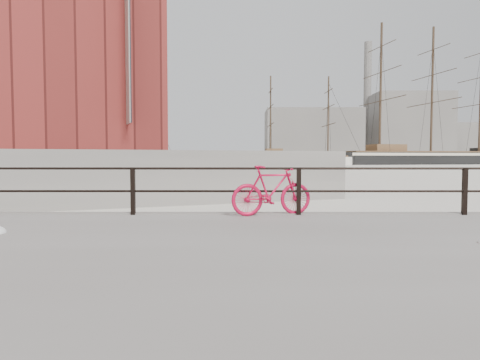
% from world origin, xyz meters
% --- Properties ---
extents(ground, '(400.00, 400.00, 0.00)m').
position_xyz_m(ground, '(0.00, 0.00, 0.00)').
color(ground, white).
rests_on(ground, ground).
extents(far_quay, '(78.44, 148.07, 1.80)m').
position_xyz_m(far_quay, '(-40.00, 72.00, 0.90)').
color(far_quay, gray).
rests_on(far_quay, ground).
extents(guardrail, '(28.00, 0.10, 1.00)m').
position_xyz_m(guardrail, '(0.00, -0.15, 0.85)').
color(guardrail, black).
rests_on(guardrail, promenade).
extents(bicycle, '(1.74, 0.71, 1.04)m').
position_xyz_m(bicycle, '(-4.08, -0.25, 0.87)').
color(bicycle, red).
rests_on(bicycle, promenade).
extents(barque_black, '(60.91, 31.65, 33.02)m').
position_xyz_m(barque_black, '(39.47, 90.48, 0.00)').
color(barque_black, black).
rests_on(barque_black, ground).
extents(schooner_mid, '(27.83, 12.80, 19.80)m').
position_xyz_m(schooner_mid, '(7.81, 82.71, 0.00)').
color(schooner_mid, silver).
rests_on(schooner_mid, ground).
extents(schooner_left, '(26.31, 13.83, 19.16)m').
position_xyz_m(schooner_left, '(-29.83, 70.82, 0.00)').
color(schooner_left, beige).
rests_on(schooner_left, ground).
extents(workboat_near, '(10.90, 4.06, 7.00)m').
position_xyz_m(workboat_near, '(-21.98, 29.43, 0.00)').
color(workboat_near, black).
rests_on(workboat_near, ground).
extents(workboat_far, '(12.07, 4.66, 7.00)m').
position_xyz_m(workboat_far, '(-26.15, 40.78, 0.00)').
color(workboat_far, black).
rests_on(workboat_far, ground).
extents(apartment_mustard, '(26.02, 22.15, 22.20)m').
position_xyz_m(apartment_mustard, '(-29.49, 40.65, 12.90)').
color(apartment_mustard, gold).
rests_on(apartment_mustard, far_quay).
extents(apartment_cream, '(24.16, 21.40, 21.20)m').
position_xyz_m(apartment_cream, '(-38.11, 61.98, 12.40)').
color(apartment_cream, beige).
rests_on(apartment_cream, far_quay).
extents(apartment_grey, '(26.02, 22.15, 23.20)m').
position_xyz_m(apartment_grey, '(-46.35, 82.38, 13.40)').
color(apartment_grey, gray).
rests_on(apartment_grey, far_quay).
extents(apartment_brick, '(27.87, 22.90, 21.20)m').
position_xyz_m(apartment_brick, '(-54.97, 103.70, 12.40)').
color(apartment_brick, brown).
rests_on(apartment_brick, far_quay).
extents(industrial_west, '(32.00, 18.00, 18.00)m').
position_xyz_m(industrial_west, '(20.00, 140.00, 9.00)').
color(industrial_west, gray).
rests_on(industrial_west, ground).
extents(industrial_mid, '(26.00, 20.00, 24.00)m').
position_xyz_m(industrial_mid, '(55.00, 145.00, 12.00)').
color(industrial_mid, gray).
rests_on(industrial_mid, ground).
extents(industrial_east, '(20.00, 16.00, 14.00)m').
position_xyz_m(industrial_east, '(78.00, 150.00, 7.00)').
color(industrial_east, gray).
rests_on(industrial_east, ground).
extents(smokestack, '(2.80, 2.80, 44.00)m').
position_xyz_m(smokestack, '(42.00, 150.00, 22.00)').
color(smokestack, gray).
rests_on(smokestack, ground).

